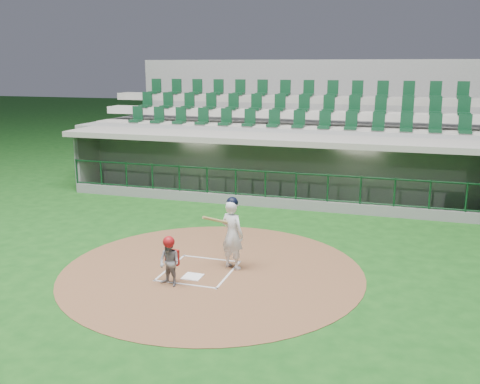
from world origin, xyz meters
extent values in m
plane|color=#134514|center=(0.00, 0.00, 0.00)|extent=(120.00, 120.00, 0.00)
cylinder|color=brown|center=(0.30, -0.20, 0.01)|extent=(7.20, 7.20, 0.01)
cube|color=white|center=(0.00, -0.70, 0.02)|extent=(0.43, 0.43, 0.02)
cube|color=silver|center=(-0.75, -0.30, 0.02)|extent=(0.05, 1.80, 0.01)
cube|color=white|center=(0.75, -0.30, 0.02)|extent=(0.05, 1.80, 0.01)
cube|color=silver|center=(0.00, 0.55, 0.02)|extent=(1.55, 0.05, 0.01)
cube|color=silver|center=(0.00, -1.15, 0.02)|extent=(1.55, 0.05, 0.01)
cube|color=gray|center=(0.00, 7.50, -0.55)|extent=(15.00, 3.00, 0.10)
cube|color=gray|center=(0.00, 9.10, 0.85)|extent=(15.00, 0.20, 2.70)
cube|color=beige|center=(0.00, 8.98, 1.10)|extent=(13.50, 0.04, 0.90)
cube|color=slate|center=(-7.50, 7.50, 0.85)|extent=(0.20, 3.00, 2.70)
cube|color=gray|center=(0.00, 7.25, 2.30)|extent=(15.40, 3.50, 0.20)
cube|color=slate|center=(0.00, 5.95, 0.15)|extent=(15.00, 0.15, 0.40)
cube|color=black|center=(0.00, 5.95, 1.73)|extent=(15.00, 0.01, 0.95)
cube|color=brown|center=(0.00, 8.55, -0.28)|extent=(12.75, 0.40, 0.45)
cube|color=white|center=(-3.00, 7.50, 2.17)|extent=(1.30, 0.35, 0.04)
cube|color=white|center=(3.00, 7.50, 2.17)|extent=(1.30, 0.35, 0.04)
imported|color=#B21A13|center=(-6.00, 8.48, 0.33)|extent=(1.22, 0.96, 1.66)
imported|color=maroon|center=(-2.29, 8.39, 0.35)|extent=(1.07, 0.70, 1.70)
imported|color=#A2111A|center=(1.37, 8.35, 0.30)|extent=(0.80, 0.53, 1.60)
imported|color=#B51413|center=(3.75, 8.05, 0.29)|extent=(1.52, 0.72, 1.57)
cube|color=gray|center=(0.00, 10.75, 1.15)|extent=(17.00, 6.50, 2.50)
cube|color=#9D998E|center=(0.00, 9.25, 2.30)|extent=(16.60, 0.95, 0.30)
cube|color=#AEA89D|center=(0.00, 10.20, 2.85)|extent=(16.60, 0.95, 0.30)
cube|color=gray|center=(0.00, 11.15, 3.40)|extent=(16.60, 0.95, 0.30)
cube|color=slate|center=(0.00, 14.10, 2.53)|extent=(17.00, 0.25, 5.05)
imported|color=white|center=(0.70, 0.13, 0.86)|extent=(0.72, 0.60, 1.69)
sphere|color=black|center=(0.70, 0.13, 1.64)|extent=(0.28, 0.28, 0.28)
cylinder|color=#9F8648|center=(0.45, -0.12, 1.25)|extent=(0.58, 0.79, 0.39)
imported|color=gray|center=(-0.30, -1.29, 0.55)|extent=(0.62, 0.54, 1.07)
sphere|color=maroon|center=(-0.30, -1.29, 1.03)|extent=(0.26, 0.26, 0.26)
cube|color=#9C1210|center=(-0.30, -1.14, 0.62)|extent=(0.32, 0.10, 0.35)
camera|label=1|loc=(4.49, -11.44, 4.80)|focal=40.00mm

